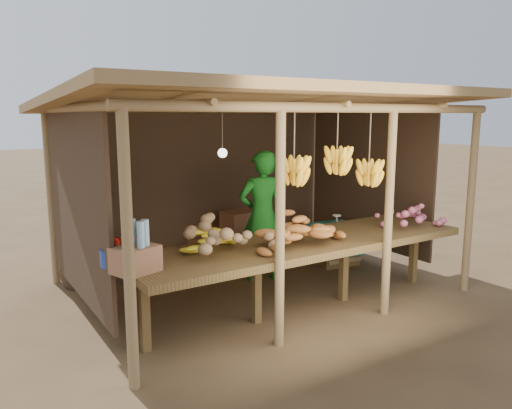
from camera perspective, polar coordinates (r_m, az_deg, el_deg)
ground at (r=6.39m, az=0.00°, el=-9.30°), size 60.00×60.00×0.00m
stall_structure at (r=6.06m, az=-0.26°, el=8.16°), size 4.70×3.50×2.43m
counter at (r=5.44m, az=5.41°, el=-4.72°), size 3.90×1.05×0.80m
potato_heap at (r=4.90m, az=-3.43°, el=-3.34°), size 1.19×0.76×0.37m
sweet_potato_heap at (r=5.22m, az=4.65°, el=-2.60°), size 1.09×0.66×0.36m
onion_heap at (r=6.27m, az=16.91°, el=-0.86°), size 0.96×0.64×0.36m
banana_pile at (r=4.94m, az=-4.89°, el=-3.38°), size 0.76×0.63×0.35m
tomato_basin at (r=4.68m, az=-14.76°, el=-5.47°), size 0.44×0.44×0.23m
bottle_box at (r=4.40m, az=-13.64°, el=-5.35°), size 0.44×0.39×0.46m
vendor at (r=6.43m, az=0.68°, el=-1.34°), size 0.70×0.54×1.70m
tarp_crate at (r=7.34m, az=8.94°, el=-4.35°), size 0.69×0.61×0.75m
carton_stack at (r=7.20m, az=-3.00°, el=-4.34°), size 1.00×0.39×0.75m
burlap_sacks at (r=6.74m, az=-17.68°, el=-6.17°), size 0.95×0.50×0.67m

